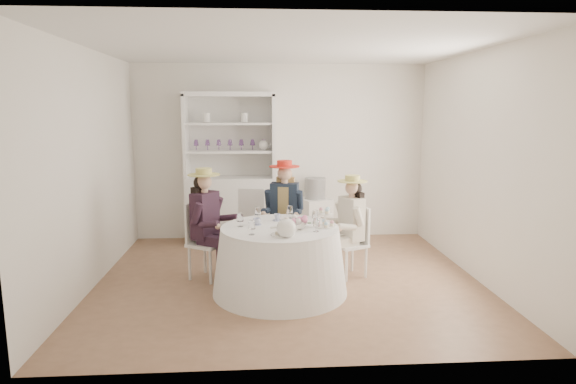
{
  "coord_description": "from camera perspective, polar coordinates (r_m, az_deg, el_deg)",
  "views": [
    {
      "loc": [
        -0.37,
        -5.49,
        2.02
      ],
      "look_at": [
        0.0,
        0.1,
        1.05
      ],
      "focal_mm": 30.0,
      "sensor_mm": 36.0,
      "label": 1
    }
  ],
  "objects": [
    {
      "name": "guest_mid",
      "position": [
        6.22,
        -0.45,
        -1.71
      ],
      "size": [
        0.52,
        0.55,
        1.37
      ],
      "rotation": [
        0.0,
        0.0,
        -0.23
      ],
      "color": "silver",
      "rests_on": "ground"
    },
    {
      "name": "tea_table",
      "position": [
        5.38,
        -0.97,
        -8.03
      ],
      "size": [
        1.5,
        1.5,
        0.74
      ],
      "rotation": [
        0.0,
        0.0,
        -0.07
      ],
      "color": "white",
      "rests_on": "ground"
    },
    {
      "name": "teacup_c",
      "position": [
        5.36,
        1.62,
        -3.52
      ],
      "size": [
        0.13,
        0.13,
        0.08
      ],
      "primitive_type": "imported",
      "rotation": [
        0.0,
        0.0,
        0.39
      ],
      "color": "white",
      "rests_on": "tea_table"
    },
    {
      "name": "guest_left",
      "position": [
        5.78,
        -9.62,
        -2.97
      ],
      "size": [
        0.57,
        0.53,
        1.34
      ],
      "rotation": [
        0.0,
        0.0,
        1.03
      ],
      "color": "silver",
      "rests_on": "ground"
    },
    {
      "name": "spare_chair",
      "position": [
        6.8,
        -4.19,
        -3.09
      ],
      "size": [
        0.44,
        0.44,
        0.94
      ],
      "rotation": [
        0.0,
        0.0,
        2.99
      ],
      "color": "silver",
      "rests_on": "ground"
    },
    {
      "name": "ground",
      "position": [
        5.86,
        0.06,
        -10.34
      ],
      "size": [
        4.5,
        4.5,
        0.0
      ],
      "primitive_type": "plane",
      "color": "brown",
      "rests_on": "ground"
    },
    {
      "name": "wall_back",
      "position": [
        7.53,
        -0.95,
        4.7
      ],
      "size": [
        4.5,
        0.0,
        4.5
      ],
      "primitive_type": "plane",
      "rotation": [
        1.57,
        0.0,
        0.0
      ],
      "color": "white",
      "rests_on": "ground"
    },
    {
      "name": "teacup_a",
      "position": [
        5.37,
        -3.71,
        -3.56
      ],
      "size": [
        0.11,
        0.11,
        0.07
      ],
      "primitive_type": "imported",
      "rotation": [
        0.0,
        0.0,
        0.33
      ],
      "color": "white",
      "rests_on": "tea_table"
    },
    {
      "name": "flower_bowl",
      "position": [
        5.2,
        1.01,
        -4.04
      ],
      "size": [
        0.26,
        0.26,
        0.06
      ],
      "primitive_type": "imported",
      "rotation": [
        0.0,
        0.0,
        -0.08
      ],
      "color": "white",
      "rests_on": "tea_table"
    },
    {
      "name": "wall_left",
      "position": [
        5.84,
        -22.54,
        2.49
      ],
      "size": [
        0.0,
        4.5,
        4.5
      ],
      "primitive_type": "plane",
      "rotation": [
        1.57,
        0.0,
        1.57
      ],
      "color": "white",
      "rests_on": "ground"
    },
    {
      "name": "stemware_set",
      "position": [
        5.26,
        -0.99,
        -3.36
      ],
      "size": [
        0.92,
        0.92,
        0.15
      ],
      "color": "white",
      "rests_on": "tea_table"
    },
    {
      "name": "teacup_b",
      "position": [
        5.56,
        -1.29,
        -3.06
      ],
      "size": [
        0.09,
        0.09,
        0.07
      ],
      "primitive_type": "imported",
      "rotation": [
        0.0,
        0.0,
        -0.2
      ],
      "color": "white",
      "rests_on": "tea_table"
    },
    {
      "name": "wall_front",
      "position": [
        3.57,
        2.19,
        -0.96
      ],
      "size": [
        4.5,
        0.0,
        4.5
      ],
      "primitive_type": "plane",
      "rotation": [
        -1.57,
        0.0,
        0.0
      ],
      "color": "white",
      "rests_on": "ground"
    },
    {
      "name": "hutch",
      "position": [
        7.37,
        -6.75,
        0.26
      ],
      "size": [
        1.39,
        0.65,
        2.26
      ],
      "rotation": [
        0.0,
        0.0,
        0.11
      ],
      "color": "silver",
      "rests_on": "ground"
    },
    {
      "name": "side_table",
      "position": [
        7.49,
        3.2,
        -3.25
      ],
      "size": [
        0.55,
        0.55,
        0.66
      ],
      "primitive_type": "cube",
      "rotation": [
        0.0,
        0.0,
        0.37
      ],
      "color": "silver",
      "rests_on": "ground"
    },
    {
      "name": "table_teapot",
      "position": [
        4.85,
        -0.16,
        -4.31
      ],
      "size": [
        0.28,
        0.2,
        0.21
      ],
      "rotation": [
        0.0,
        0.0,
        -0.32
      ],
      "color": "white",
      "rests_on": "tea_table"
    },
    {
      "name": "cupcake_stand",
      "position": [
        5.28,
        4.43,
        -3.33
      ],
      "size": [
        0.22,
        0.22,
        0.21
      ],
      "rotation": [
        0.0,
        0.0,
        0.22
      ],
      "color": "white",
      "rests_on": "tea_table"
    },
    {
      "name": "ceiling",
      "position": [
        5.55,
        0.07,
        16.86
      ],
      "size": [
        4.5,
        4.5,
        0.0
      ],
      "primitive_type": "plane",
      "rotation": [
        3.14,
        0.0,
        0.0
      ],
      "color": "white",
      "rests_on": "wall_back"
    },
    {
      "name": "guest_right",
      "position": [
        5.82,
        7.36,
        -3.34
      ],
      "size": [
        0.52,
        0.48,
        1.25
      ],
      "rotation": [
        0.0,
        0.0,
        -1.15
      ],
      "color": "silver",
      "rests_on": "ground"
    },
    {
      "name": "flower_arrangement",
      "position": [
        5.25,
        1.45,
        -3.34
      ],
      "size": [
        0.16,
        0.16,
        0.06
      ],
      "rotation": [
        0.0,
        0.0,
        -0.41
      ],
      "color": "pink",
      "rests_on": "tea_table"
    },
    {
      "name": "sandwich_plate",
      "position": [
        4.94,
        -0.7,
        -4.96
      ],
      "size": [
        0.24,
        0.24,
        0.05
      ],
      "rotation": [
        0.0,
        0.0,
        -0.12
      ],
      "color": "white",
      "rests_on": "tea_table"
    },
    {
      "name": "wall_right",
      "position": [
        6.12,
        21.62,
        2.84
      ],
      "size": [
        0.0,
        4.5,
        4.5
      ],
      "primitive_type": "plane",
      "rotation": [
        1.57,
        0.0,
        -1.57
      ],
      "color": "white",
      "rests_on": "ground"
    },
    {
      "name": "hatbox",
      "position": [
        7.39,
        3.23,
        0.44
      ],
      "size": [
        0.39,
        0.39,
        0.32
      ],
      "primitive_type": "cylinder",
      "rotation": [
        0.0,
        0.0,
        -0.27
      ],
      "color": "black",
      "rests_on": "side_table"
    }
  ]
}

